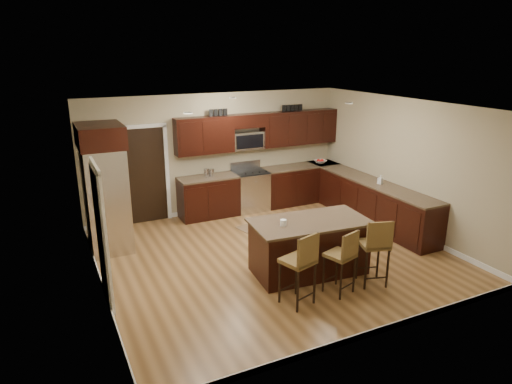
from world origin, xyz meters
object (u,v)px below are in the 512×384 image
stool_left (301,261)px  refrigerator (105,187)px  stool_right (376,245)px  range (250,190)px  stool_mid (343,255)px  island (309,248)px

stool_left → refrigerator: bearing=107.0°
stool_left → refrigerator: size_ratio=0.48×
stool_right → range: bearing=109.6°
range → stool_mid: size_ratio=1.07×
range → island: bearing=-97.8°
stool_mid → stool_right: bearing=-17.7°
stool_right → island: bearing=145.2°
stool_left → refrigerator: (-2.18, 3.30, 0.49)m
island → stool_left: size_ratio=1.77×
range → stool_mid: 4.12m
stool_mid → stool_right: size_ratio=0.92×
stool_mid → stool_left: bearing=163.3°
stool_mid → stool_right: 0.61m
stool_right → refrigerator: refrigerator is taller
range → stool_mid: (-0.37, -4.10, 0.17)m
stool_mid → refrigerator: (-2.93, 3.30, 0.56)m
island → stool_right: 1.12m
island → stool_left: bearing=-123.4°
stool_left → stool_mid: bearing=-16.1°
stool_left → stool_mid: (0.75, 0.01, -0.06)m
range → island: (-0.44, -3.26, -0.04)m
stool_right → refrigerator: size_ratio=0.48×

